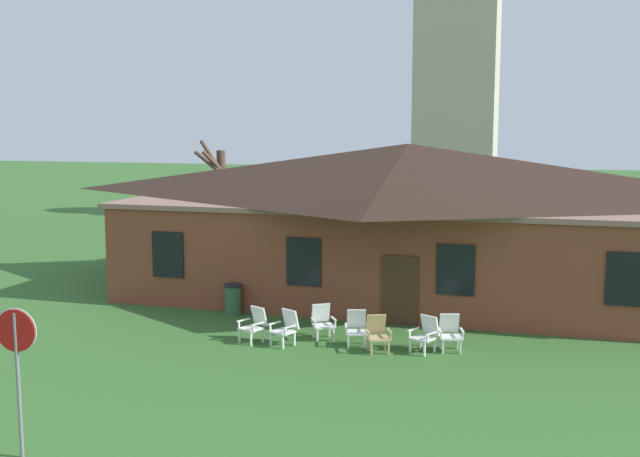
{
  "coord_description": "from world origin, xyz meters",
  "views": [
    {
      "loc": [
        4.61,
        -8.8,
        5.9
      ],
      "look_at": [
        -0.37,
        8.04,
        3.5
      ],
      "focal_mm": 42.11,
      "sensor_mm": 36.0,
      "label": 1
    }
  ],
  "objects_px": {
    "lawn_chair_left_end": "(322,321)",
    "lawn_chair_middle": "(357,327)",
    "stop_sign": "(17,352)",
    "lawn_chair_under_eave": "(450,332)",
    "lawn_chair_by_porch": "(254,324)",
    "lawn_chair_near_door": "(286,327)",
    "lawn_chair_right_end": "(377,333)",
    "lawn_chair_far_side": "(426,333)",
    "trash_bin": "(233,299)"
  },
  "relations": [
    {
      "from": "lawn_chair_far_side",
      "to": "lawn_chair_under_eave",
      "type": "xyz_separation_m",
      "value": [
        0.6,
        0.34,
        0.0
      ]
    },
    {
      "from": "stop_sign",
      "to": "lawn_chair_right_end",
      "type": "relative_size",
      "value": 2.87
    },
    {
      "from": "lawn_chair_right_end",
      "to": "lawn_chair_near_door",
      "type": "bearing_deg",
      "value": -176.97
    },
    {
      "from": "lawn_chair_near_door",
      "to": "lawn_chair_left_end",
      "type": "xyz_separation_m",
      "value": [
        0.78,
        0.89,
        0.0
      ]
    },
    {
      "from": "lawn_chair_left_end",
      "to": "lawn_chair_under_eave",
      "type": "relative_size",
      "value": 1.0
    },
    {
      "from": "lawn_chair_right_end",
      "to": "lawn_chair_middle",
      "type": "bearing_deg",
      "value": 150.08
    },
    {
      "from": "lawn_chair_right_end",
      "to": "lawn_chair_far_side",
      "type": "bearing_deg",
      "value": 13.68
    },
    {
      "from": "lawn_chair_middle",
      "to": "lawn_chair_under_eave",
      "type": "distance_m",
      "value": 2.5
    },
    {
      "from": "trash_bin",
      "to": "lawn_chair_under_eave",
      "type": "bearing_deg",
      "value": -14.95
    },
    {
      "from": "lawn_chair_middle",
      "to": "lawn_chair_right_end",
      "type": "distance_m",
      "value": 0.76
    },
    {
      "from": "lawn_chair_right_end",
      "to": "lawn_chair_under_eave",
      "type": "distance_m",
      "value": 1.94
    },
    {
      "from": "lawn_chair_right_end",
      "to": "lawn_chair_under_eave",
      "type": "xyz_separation_m",
      "value": [
        1.83,
        0.64,
        0.0
      ]
    },
    {
      "from": "lawn_chair_far_side",
      "to": "trash_bin",
      "type": "xyz_separation_m",
      "value": [
        -6.41,
        2.21,
        -0.0
      ]
    },
    {
      "from": "lawn_chair_under_eave",
      "to": "lawn_chair_right_end",
      "type": "bearing_deg",
      "value": -160.82
    },
    {
      "from": "lawn_chair_under_eave",
      "to": "lawn_chair_near_door",
      "type": "bearing_deg",
      "value": -169.95
    },
    {
      "from": "lawn_chair_middle",
      "to": "lawn_chair_by_porch",
      "type": "bearing_deg",
      "value": -170.64
    },
    {
      "from": "lawn_chair_middle",
      "to": "trash_bin",
      "type": "distance_m",
      "value": 5.0
    },
    {
      "from": "lawn_chair_left_end",
      "to": "trash_bin",
      "type": "bearing_deg",
      "value": 153.03
    },
    {
      "from": "lawn_chair_left_end",
      "to": "lawn_chair_middle",
      "type": "bearing_deg",
      "value": -19.23
    },
    {
      "from": "lawn_chair_left_end",
      "to": "lawn_chair_near_door",
      "type": "bearing_deg",
      "value": -131.25
    },
    {
      "from": "lawn_chair_under_eave",
      "to": "lawn_chair_far_side",
      "type": "bearing_deg",
      "value": -150.68
    },
    {
      "from": "lawn_chair_by_porch",
      "to": "lawn_chair_far_side",
      "type": "xyz_separation_m",
      "value": [
        4.68,
        0.38,
        0.0
      ]
    },
    {
      "from": "lawn_chair_right_end",
      "to": "stop_sign",
      "type": "bearing_deg",
      "value": -120.33
    },
    {
      "from": "stop_sign",
      "to": "lawn_chair_by_porch",
      "type": "height_order",
      "value": "stop_sign"
    },
    {
      "from": "lawn_chair_near_door",
      "to": "lawn_chair_right_end",
      "type": "height_order",
      "value": "same"
    },
    {
      "from": "lawn_chair_middle",
      "to": "lawn_chair_far_side",
      "type": "relative_size",
      "value": 1.0
    },
    {
      "from": "stop_sign",
      "to": "lawn_chair_under_eave",
      "type": "bearing_deg",
      "value": 53.07
    },
    {
      "from": "lawn_chair_left_end",
      "to": "lawn_chair_middle",
      "type": "height_order",
      "value": "same"
    },
    {
      "from": "lawn_chair_far_side",
      "to": "stop_sign",
      "type": "bearing_deg",
      "value": -125.38
    },
    {
      "from": "trash_bin",
      "to": "lawn_chair_far_side",
      "type": "bearing_deg",
      "value": -19.02
    },
    {
      "from": "lawn_chair_far_side",
      "to": "lawn_chair_under_eave",
      "type": "height_order",
      "value": "same"
    },
    {
      "from": "stop_sign",
      "to": "lawn_chair_near_door",
      "type": "distance_m",
      "value": 8.42
    },
    {
      "from": "lawn_chair_middle",
      "to": "lawn_chair_under_eave",
      "type": "relative_size",
      "value": 1.0
    },
    {
      "from": "stop_sign",
      "to": "lawn_chair_left_end",
      "type": "bearing_deg",
      "value": 71.22
    },
    {
      "from": "lawn_chair_near_door",
      "to": "lawn_chair_middle",
      "type": "height_order",
      "value": "same"
    },
    {
      "from": "lawn_chair_left_end",
      "to": "lawn_chair_far_side",
      "type": "bearing_deg",
      "value": -8.73
    },
    {
      "from": "lawn_chair_by_porch",
      "to": "lawn_chair_left_end",
      "type": "relative_size",
      "value": 1.0
    },
    {
      "from": "lawn_chair_right_end",
      "to": "trash_bin",
      "type": "distance_m",
      "value": 5.75
    },
    {
      "from": "lawn_chair_by_porch",
      "to": "lawn_chair_near_door",
      "type": "relative_size",
      "value": 1.0
    },
    {
      "from": "stop_sign",
      "to": "lawn_chair_left_end",
      "type": "xyz_separation_m",
      "value": [
        3.02,
        8.87,
        -1.46
      ]
    },
    {
      "from": "stop_sign",
      "to": "lawn_chair_far_side",
      "type": "bearing_deg",
      "value": 54.62
    },
    {
      "from": "lawn_chair_left_end",
      "to": "lawn_chair_under_eave",
      "type": "height_order",
      "value": "same"
    },
    {
      "from": "stop_sign",
      "to": "lawn_chair_middle",
      "type": "bearing_deg",
      "value": 64.28
    },
    {
      "from": "trash_bin",
      "to": "lawn_chair_middle",
      "type": "bearing_deg",
      "value": -25.21
    },
    {
      "from": "lawn_chair_by_porch",
      "to": "trash_bin",
      "type": "bearing_deg",
      "value": 123.78
    },
    {
      "from": "lawn_chair_left_end",
      "to": "lawn_chair_far_side",
      "type": "relative_size",
      "value": 1.0
    },
    {
      "from": "lawn_chair_by_porch",
      "to": "lawn_chair_right_end",
      "type": "bearing_deg",
      "value": 1.34
    },
    {
      "from": "stop_sign",
      "to": "lawn_chair_far_side",
      "type": "height_order",
      "value": "stop_sign"
    },
    {
      "from": "lawn_chair_left_end",
      "to": "lawn_chair_far_side",
      "type": "xyz_separation_m",
      "value": [
        2.96,
        -0.46,
        0.0
      ]
    },
    {
      "from": "lawn_chair_far_side",
      "to": "trash_bin",
      "type": "height_order",
      "value": "trash_bin"
    }
  ]
}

